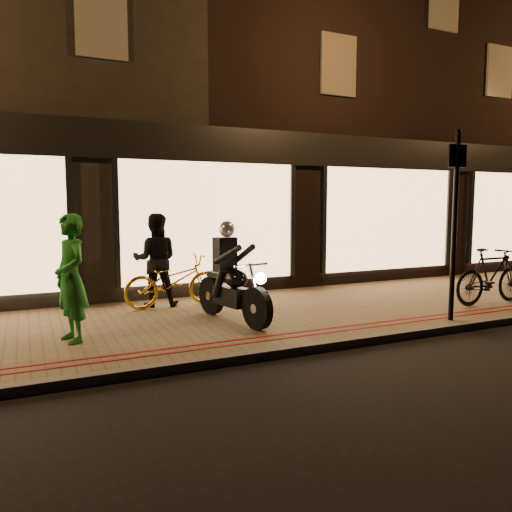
# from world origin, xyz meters

# --- Properties ---
(ground) EXTENTS (90.00, 90.00, 0.00)m
(ground) POSITION_xyz_m (0.00, 0.00, 0.00)
(ground) COLOR black
(ground) RESTS_ON ground
(sidewalk) EXTENTS (50.00, 4.00, 0.12)m
(sidewalk) POSITION_xyz_m (0.00, 2.00, 0.06)
(sidewalk) COLOR brown
(sidewalk) RESTS_ON ground
(kerb_stone) EXTENTS (50.00, 0.14, 0.12)m
(kerb_stone) POSITION_xyz_m (0.00, 0.05, 0.06)
(kerb_stone) COLOR #59544C
(kerb_stone) RESTS_ON ground
(red_kerb_lines) EXTENTS (50.00, 0.26, 0.01)m
(red_kerb_lines) POSITION_xyz_m (0.00, 0.55, 0.12)
(red_kerb_lines) COLOR maroon
(red_kerb_lines) RESTS_ON sidewalk
(building_row) EXTENTS (48.00, 10.11, 8.50)m
(building_row) POSITION_xyz_m (-0.00, 8.99, 4.25)
(building_row) COLOR black
(building_row) RESTS_ON ground
(motorcycle) EXTENTS (0.69, 1.93, 1.59)m
(motorcycle) POSITION_xyz_m (-0.45, 1.73, 0.73)
(motorcycle) COLOR black
(motorcycle) RESTS_ON sidewalk
(sign_post) EXTENTS (0.35, 0.08, 3.00)m
(sign_post) POSITION_xyz_m (2.76, 0.29, 1.80)
(sign_post) COLOR black
(sign_post) RESTS_ON sidewalk
(bicycle_gold) EXTENTS (1.83, 0.72, 0.94)m
(bicycle_gold) POSITION_xyz_m (-0.99, 3.20, 0.59)
(bicycle_gold) COLOR gold
(bicycle_gold) RESTS_ON sidewalk
(bicycle_dark) EXTENTS (1.75, 0.50, 1.05)m
(bicycle_dark) POSITION_xyz_m (4.43, 0.94, 0.65)
(bicycle_dark) COLOR black
(bicycle_dark) RESTS_ON sidewalk
(person_green) EXTENTS (0.59, 0.73, 1.73)m
(person_green) POSITION_xyz_m (-2.86, 1.53, 0.99)
(person_green) COLOR #1E7223
(person_green) RESTS_ON sidewalk
(person_dark) EXTENTS (0.96, 0.84, 1.69)m
(person_dark) POSITION_xyz_m (-1.26, 3.41, 0.96)
(person_dark) COLOR black
(person_dark) RESTS_ON sidewalk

